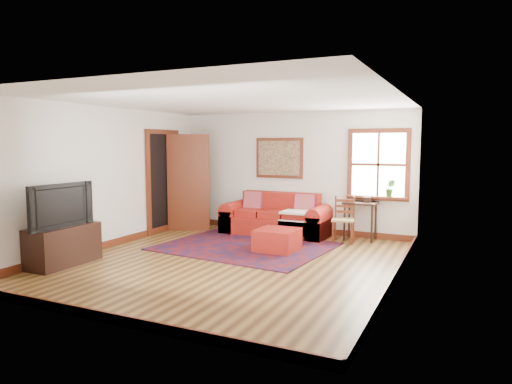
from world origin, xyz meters
The scene contains 13 objects.
ground centered at (0.00, 0.00, 0.00)m, with size 5.50×5.50×0.00m, color #452A12.
room_envelope centered at (0.00, 0.02, 1.65)m, with size 5.04×5.54×2.52m.
window centered at (1.78, 2.70, 1.31)m, with size 1.18×0.20×1.38m.
doorway centered at (-2.21, 1.78, 1.07)m, with size 0.89×1.08×2.14m.
framed_artwork centered at (-0.30, 2.71, 1.55)m, with size 1.05×0.07×0.85m.
persian_rug centered at (-0.26, 1.02, 0.01)m, with size 2.87×2.30×0.02m, color #5A0E0C.
red_leather_sofa centered at (-0.20, 2.33, 0.28)m, with size 2.16×0.89×0.85m.
red_ottoman centered at (0.39, 0.96, 0.19)m, with size 0.67×0.67×0.38m, color maroon.
side_table centered at (1.48, 2.50, 0.62)m, with size 0.62×0.46×0.74m.
ladder_back_chair centered at (1.23, 2.18, 0.46)m, with size 0.45×0.43×0.86m.
media_cabinet centered at (-2.24, -1.25, 0.30)m, with size 0.49×1.10×0.60m, color black.
television centered at (-2.22, -1.36, 0.94)m, with size 1.15×0.15×0.66m, color black.
candle_hurricane centered at (-2.19, -0.88, 0.69)m, with size 0.12×0.12×0.18m.
Camera 1 is at (3.32, -6.20, 1.84)m, focal length 32.00 mm.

